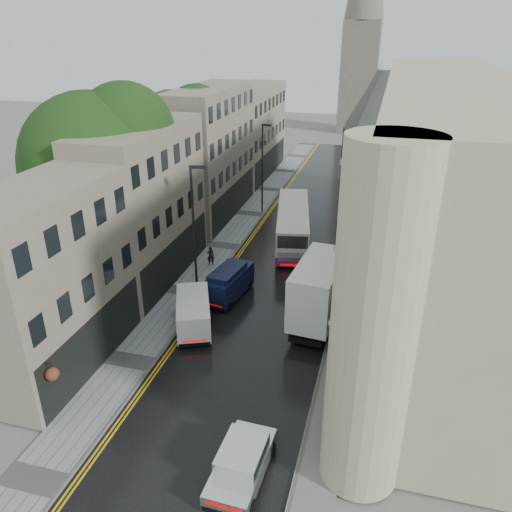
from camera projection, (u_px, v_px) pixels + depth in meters
The scene contains 16 objects.
road at pixel (292, 254), 41.04m from camera, with size 9.00×85.00×0.02m, color black.
left_sidewalk at pixel (224, 246), 42.39m from camera, with size 2.70×85.00×0.12m, color gray.
right_sidewalk at pixel (358, 261), 39.75m from camera, with size 1.80×85.00×0.12m, color slate.
old_shop_row at pixel (192, 167), 42.93m from camera, with size 4.50×56.00×12.00m, color gray, non-canonical shape.
modern_block at pixel (437, 187), 34.37m from camera, with size 8.00×40.00×14.00m, color #BCB18B, non-canonical shape.
church_spire at pixel (365, 6), 80.28m from camera, with size 6.40×6.40×40.00m, color gray, non-canonical shape.
tree_near at pixel (96, 187), 34.49m from camera, with size 10.56×10.56×13.89m, color black, non-canonical shape.
tree_far at pixel (176, 155), 46.11m from camera, with size 9.24×9.24×12.46m, color black, non-canonical shape.
cream_bus at pixel (278, 239), 39.98m from camera, with size 2.55×11.20×3.06m, color beige, non-canonical shape.
white_lorry at pixel (295, 300), 29.90m from camera, with size 2.45×8.17×4.29m, color white, non-canonical shape.
silver_hatchback at pixel (208, 486), 19.40m from camera, with size 1.86×4.25×1.59m, color silver, non-canonical shape.
white_van at pixel (178, 329), 29.06m from camera, with size 1.95×4.56×2.06m, color white, non-canonical shape.
navy_van at pixel (207, 289), 33.16m from camera, with size 1.79×4.47×2.28m, color #0E1334, non-canonical shape.
pedestrian at pixel (211, 256), 38.64m from camera, with size 0.56×0.37×1.53m, color black.
lamp_post_near at pixel (194, 233), 32.87m from camera, with size 1.02×0.23×9.06m, color black, non-canonical shape.
lamp_post_far at pixel (262, 169), 48.33m from camera, with size 0.97×0.22×8.63m, color black, non-canonical shape.
Camera 1 is at (6.81, -9.29, 17.12)m, focal length 35.00 mm.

